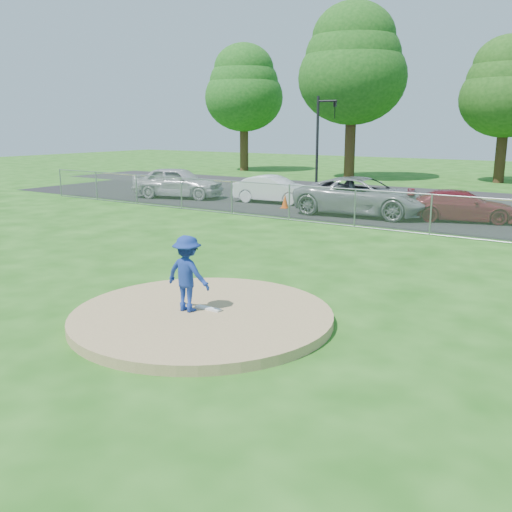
# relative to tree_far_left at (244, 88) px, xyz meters

# --- Properties ---
(ground) EXTENTS (120.00, 120.00, 0.00)m
(ground) POSITION_rel_tree_far_left_xyz_m (22.00, -23.00, -7.06)
(ground) COLOR #195111
(ground) RESTS_ON ground
(pitchers_mound) EXTENTS (5.40, 5.40, 0.20)m
(pitchers_mound) POSITION_rel_tree_far_left_xyz_m (22.00, -33.00, -6.96)
(pitchers_mound) COLOR #9D8256
(pitchers_mound) RESTS_ON ground
(pitching_rubber) EXTENTS (0.60, 0.15, 0.04)m
(pitching_rubber) POSITION_rel_tree_far_left_xyz_m (22.00, -32.80, -6.84)
(pitching_rubber) COLOR white
(pitching_rubber) RESTS_ON pitchers_mound
(chain_link_fence) EXTENTS (40.00, 0.06, 1.50)m
(chain_link_fence) POSITION_rel_tree_far_left_xyz_m (22.00, -21.00, -6.31)
(chain_link_fence) COLOR gray
(chain_link_fence) RESTS_ON ground
(parking_lot) EXTENTS (50.00, 8.00, 0.01)m
(parking_lot) POSITION_rel_tree_far_left_xyz_m (22.00, -16.50, -7.05)
(parking_lot) COLOR black
(parking_lot) RESTS_ON ground
(street) EXTENTS (60.00, 7.00, 0.01)m
(street) POSITION_rel_tree_far_left_xyz_m (22.00, -9.00, -7.06)
(street) COLOR black
(street) RESTS_ON ground
(tree_far_left) EXTENTS (6.72, 6.72, 10.74)m
(tree_far_left) POSITION_rel_tree_far_left_xyz_m (0.00, 0.00, 0.00)
(tree_far_left) COLOR #3C2715
(tree_far_left) RESTS_ON ground
(tree_left) EXTENTS (7.84, 7.84, 12.53)m
(tree_left) POSITION_rel_tree_far_left_xyz_m (11.00, -2.00, 1.18)
(tree_left) COLOR #392415
(tree_left) RESTS_ON ground
(tree_center) EXTENTS (6.16, 6.16, 9.84)m
(tree_center) POSITION_rel_tree_far_left_xyz_m (21.00, 1.00, -0.59)
(tree_center) COLOR #352013
(tree_center) RESTS_ON ground
(traffic_signal_left) EXTENTS (1.28, 0.20, 5.60)m
(traffic_signal_left) POSITION_rel_tree_far_left_xyz_m (13.24, -11.00, -3.70)
(traffic_signal_left) COLOR black
(traffic_signal_left) RESTS_ON ground
(pitcher) EXTENTS (1.03, 0.61, 1.58)m
(pitcher) POSITION_rel_tree_far_left_xyz_m (21.70, -33.08, -6.07)
(pitcher) COLOR navy
(pitcher) RESTS_ON pitchers_mound
(traffic_cone) EXTENTS (0.35, 0.35, 0.68)m
(traffic_cone) POSITION_rel_tree_far_left_xyz_m (15.03, -18.05, -6.71)
(traffic_cone) COLOR #E74D0C
(traffic_cone) RESTS_ON parking_lot
(parked_car_silver) EXTENTS (5.37, 3.38, 1.70)m
(parked_car_silver) POSITION_rel_tree_far_left_xyz_m (8.02, -17.87, -6.20)
(parked_car_silver) COLOR #B7B7BC
(parked_car_silver) RESTS_ON parking_lot
(parked_car_white) EXTENTS (4.36, 1.96, 1.39)m
(parked_car_white) POSITION_rel_tree_far_left_xyz_m (13.51, -16.68, -6.36)
(parked_car_white) COLOR white
(parked_car_white) RESTS_ON parking_lot
(parked_car_gray) EXTENTS (6.26, 3.27, 1.68)m
(parked_car_gray) POSITION_rel_tree_far_left_xyz_m (19.03, -17.97, -6.21)
(parked_car_gray) COLOR gray
(parked_car_gray) RESTS_ON parking_lot
(parked_car_darkred) EXTENTS (4.79, 3.14, 1.29)m
(parked_car_darkred) POSITION_rel_tree_far_left_xyz_m (23.11, -17.17, -6.40)
(parked_car_darkred) COLOR maroon
(parked_car_darkred) RESTS_ON parking_lot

